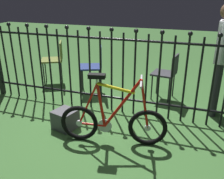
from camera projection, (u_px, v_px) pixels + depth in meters
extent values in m
plane|color=#37622E|center=(97.00, 130.00, 3.43)|extent=(20.00, 20.00, 0.00)
cylinder|color=black|center=(6.00, 62.00, 4.38)|extent=(0.03, 0.03, 1.25)
cylinder|color=black|center=(14.00, 63.00, 4.32)|extent=(0.03, 0.03, 1.25)
sphere|color=black|center=(9.00, 24.00, 4.08)|extent=(0.06, 0.06, 0.06)
cylinder|color=black|center=(23.00, 64.00, 4.27)|extent=(0.03, 0.03, 1.25)
cylinder|color=black|center=(32.00, 65.00, 4.21)|extent=(0.03, 0.03, 1.25)
sphere|color=black|center=(27.00, 25.00, 3.97)|extent=(0.06, 0.06, 0.06)
cylinder|color=black|center=(41.00, 66.00, 4.16)|extent=(0.03, 0.03, 1.25)
cylinder|color=black|center=(50.00, 67.00, 4.10)|extent=(0.03, 0.03, 1.25)
sphere|color=black|center=(46.00, 26.00, 3.86)|extent=(0.06, 0.06, 0.06)
cylinder|color=black|center=(60.00, 68.00, 4.05)|extent=(0.03, 0.03, 1.25)
cylinder|color=black|center=(69.00, 69.00, 3.99)|extent=(0.03, 0.03, 1.25)
sphere|color=black|center=(67.00, 27.00, 3.75)|extent=(0.06, 0.06, 0.06)
cylinder|color=black|center=(80.00, 70.00, 3.94)|extent=(0.03, 0.03, 1.25)
cylinder|color=black|center=(90.00, 71.00, 3.88)|extent=(0.03, 0.03, 1.25)
sphere|color=black|center=(88.00, 28.00, 3.64)|extent=(0.06, 0.06, 0.06)
cylinder|color=black|center=(101.00, 72.00, 3.83)|extent=(0.03, 0.03, 1.25)
cylinder|color=black|center=(112.00, 73.00, 3.77)|extent=(0.03, 0.03, 1.25)
sphere|color=black|center=(112.00, 30.00, 3.53)|extent=(0.06, 0.06, 0.06)
cylinder|color=black|center=(123.00, 75.00, 3.72)|extent=(0.03, 0.03, 1.25)
cylinder|color=black|center=(135.00, 76.00, 3.66)|extent=(0.03, 0.03, 1.25)
sphere|color=black|center=(136.00, 31.00, 3.42)|extent=(0.06, 0.06, 0.06)
cylinder|color=black|center=(147.00, 77.00, 3.61)|extent=(0.03, 0.03, 1.25)
cylinder|color=black|center=(159.00, 78.00, 3.55)|extent=(0.03, 0.03, 1.25)
sphere|color=black|center=(162.00, 32.00, 3.31)|extent=(0.06, 0.06, 0.06)
cylinder|color=black|center=(172.00, 80.00, 3.50)|extent=(0.03, 0.03, 1.25)
cylinder|color=black|center=(185.00, 81.00, 3.44)|extent=(0.03, 0.03, 1.25)
sphere|color=black|center=(190.00, 34.00, 3.20)|extent=(0.06, 0.06, 0.06)
cylinder|color=black|center=(198.00, 83.00, 3.39)|extent=(0.03, 0.03, 1.25)
cylinder|color=black|center=(212.00, 84.00, 3.33)|extent=(0.03, 0.03, 1.25)
sphere|color=black|center=(220.00, 35.00, 3.09)|extent=(0.06, 0.06, 0.06)
cylinder|color=black|center=(112.00, 97.00, 3.92)|extent=(4.36, 0.04, 0.04)
cylinder|color=black|center=(113.00, 39.00, 3.57)|extent=(4.36, 0.04, 0.04)
torus|color=black|center=(79.00, 123.00, 3.13)|extent=(0.48, 0.15, 0.48)
cylinder|color=silver|center=(79.00, 123.00, 3.13)|extent=(0.08, 0.04, 0.08)
torus|color=black|center=(148.00, 128.00, 3.02)|extent=(0.48, 0.15, 0.48)
cylinder|color=silver|center=(148.00, 128.00, 3.02)|extent=(0.08, 0.04, 0.08)
cylinder|color=red|center=(122.00, 104.00, 2.95)|extent=(0.46, 0.13, 0.65)
cylinder|color=yellow|center=(116.00, 88.00, 2.88)|extent=(0.45, 0.13, 0.14)
cylinder|color=red|center=(101.00, 105.00, 2.99)|extent=(0.13, 0.06, 0.57)
cylinder|color=red|center=(92.00, 124.00, 3.11)|extent=(0.33, 0.09, 0.04)
cylinder|color=red|center=(88.00, 104.00, 3.01)|extent=(0.26, 0.08, 0.56)
cylinder|color=red|center=(145.00, 105.00, 2.91)|extent=(0.14, 0.06, 0.63)
cylinder|color=silver|center=(141.00, 80.00, 2.81)|extent=(0.03, 0.03, 0.02)
cylinder|color=silver|center=(141.00, 81.00, 2.81)|extent=(0.11, 0.40, 0.03)
cylinder|color=silver|center=(97.00, 80.00, 2.88)|extent=(0.03, 0.03, 0.07)
cube|color=black|center=(97.00, 76.00, 2.86)|extent=(0.21, 0.13, 0.05)
cylinder|color=silver|center=(105.00, 126.00, 3.09)|extent=(0.18, 0.05, 0.18)
cylinder|color=black|center=(82.00, 83.00, 4.49)|extent=(0.02, 0.02, 0.47)
cylinder|color=black|center=(83.00, 77.00, 4.79)|extent=(0.02, 0.02, 0.47)
cylinder|color=black|center=(100.00, 83.00, 4.51)|extent=(0.02, 0.02, 0.47)
cylinder|color=black|center=(99.00, 77.00, 4.81)|extent=(0.02, 0.02, 0.47)
cube|color=navy|center=(90.00, 67.00, 4.56)|extent=(0.53, 0.53, 0.03)
cube|color=navy|center=(101.00, 55.00, 4.49)|extent=(0.18, 0.37, 0.38)
cylinder|color=black|center=(152.00, 87.00, 4.32)|extent=(0.02, 0.02, 0.45)
cylinder|color=black|center=(157.00, 82.00, 4.57)|extent=(0.02, 0.02, 0.45)
cylinder|color=black|center=(169.00, 90.00, 4.19)|extent=(0.02, 0.02, 0.45)
cylinder|color=black|center=(173.00, 85.00, 4.44)|extent=(0.02, 0.02, 0.45)
cube|color=#2D2D33|center=(164.00, 73.00, 4.29)|extent=(0.43, 0.43, 0.03)
cube|color=#2D2D33|center=(175.00, 65.00, 4.15)|extent=(0.08, 0.36, 0.32)
cylinder|color=black|center=(44.00, 75.00, 4.94)|extent=(0.02, 0.02, 0.47)
cylinder|color=black|center=(45.00, 70.00, 5.25)|extent=(0.02, 0.02, 0.47)
cylinder|color=black|center=(61.00, 74.00, 4.99)|extent=(0.02, 0.02, 0.47)
cylinder|color=black|center=(61.00, 69.00, 5.29)|extent=(0.02, 0.02, 0.47)
cube|color=olive|center=(52.00, 60.00, 5.02)|extent=(0.56, 0.56, 0.03)
cube|color=olive|center=(61.00, 50.00, 4.98)|extent=(0.21, 0.36, 0.34)
cylinder|color=#2D2D33|center=(216.00, 91.00, 3.67)|extent=(0.11, 0.11, 0.83)
cylinder|color=#2D2D33|center=(217.00, 87.00, 3.81)|extent=(0.11, 0.11, 0.83)
cube|color=silver|center=(224.00, 42.00, 3.48)|extent=(0.22, 0.32, 0.59)
cylinder|color=silver|center=(223.00, 42.00, 3.30)|extent=(0.08, 0.08, 0.56)
cube|color=#4C4C51|center=(65.00, 119.00, 3.44)|extent=(0.36, 0.36, 0.26)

